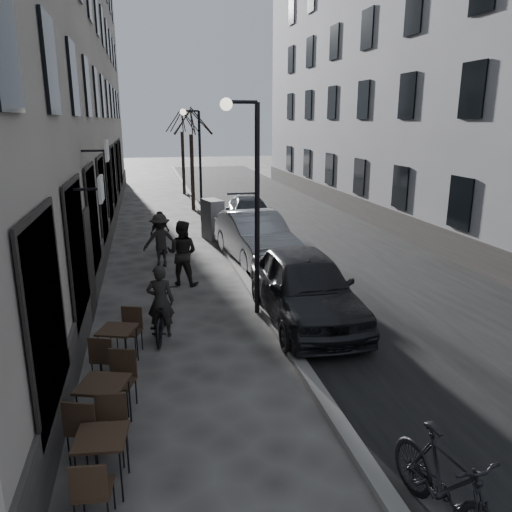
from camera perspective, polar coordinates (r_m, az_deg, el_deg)
name	(u,v)px	position (r m, az deg, el deg)	size (l,w,h in m)	color
ground	(354,473)	(7.48, 11.14, -23.19)	(120.00, 120.00, 0.00)	#3C3937
road	(292,225)	(22.72, 4.09, 3.54)	(7.30, 60.00, 0.00)	black
kerb	(212,227)	(21.96, -5.09, 3.27)	(0.25, 60.00, 0.12)	slate
building_left	(43,27)	(22.33, -23.20, 22.88)	(4.00, 35.00, 16.00)	gray
building_right	(414,41)	(25.14, 17.59, 22.38)	(4.00, 35.00, 16.00)	gray
streetlamp_near	(250,185)	(11.64, -0.70, 8.10)	(0.90, 0.28, 5.09)	black
streetlamp_far	(196,153)	(23.47, -6.85, 11.64)	(0.90, 0.28, 5.09)	black
tree_near	(191,119)	(26.42, -7.49, 15.28)	(2.40, 2.40, 5.70)	black
tree_far	(182,119)	(32.40, -8.51, 15.23)	(2.40, 2.40, 5.70)	black
bistro_set_a	(103,457)	(7.12, -17.13, -21.08)	(0.70, 1.59, 0.92)	black
bistro_set_b	(104,402)	(8.16, -16.94, -15.69)	(0.97, 1.73, 0.99)	black
bistro_set_c	(118,344)	(10.05, -15.47, -9.62)	(0.94, 1.63, 0.94)	black
utility_cabinet	(213,219)	(19.91, -4.97, 4.18)	(0.58, 1.06, 1.59)	slate
bicycle	(161,315)	(11.19, -10.78, -6.61)	(0.66, 1.88, 0.99)	black
cyclist_rider	(160,301)	(11.08, -10.87, -5.10)	(0.59, 0.39, 1.62)	black
pedestrian_near	(182,253)	(14.41, -8.44, 0.35)	(0.92, 0.71, 1.89)	black
pedestrian_mid	(161,240)	(16.35, -10.85, 1.76)	(1.12, 0.64, 1.73)	black
pedestrian_far	(160,233)	(17.98, -10.91, 2.65)	(0.90, 0.37, 1.53)	black
car_near	(305,286)	(11.83, 5.59, -3.44)	(1.97, 4.91, 1.67)	black
car_mid	(255,237)	(16.85, -0.07, 2.23)	(1.71, 4.89, 1.61)	gray
car_far	(250,213)	(22.03, -0.71, 4.93)	(1.82, 4.47, 1.30)	#32353B
moped	(447,485)	(6.66, 20.97, -23.21)	(0.55, 1.94, 1.17)	black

